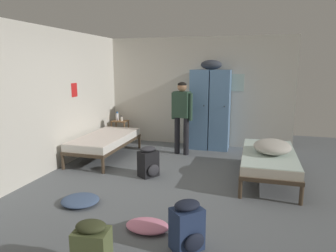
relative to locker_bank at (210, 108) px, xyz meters
name	(u,v)px	position (x,y,z in m)	size (l,w,h in m)	color
ground_plane	(163,186)	(-0.37, -2.59, -0.97)	(9.18, 9.18, 0.00)	slate
room_backdrop	(123,97)	(-1.62, -1.31, 0.34)	(4.52, 5.80, 2.62)	beige
locker_bank	(210,108)	(0.00, 0.00, 0.00)	(0.90, 0.55, 2.07)	#5B84B2
shelf_unit	(120,129)	(-2.28, -0.07, -0.62)	(0.38, 0.30, 0.57)	brown
bed_left_rear	(105,140)	(-2.03, -1.38, -0.59)	(0.90, 1.90, 0.49)	#473828
bed_right	(269,158)	(1.28, -1.80, -0.59)	(0.90, 1.90, 0.49)	#473828
bedding_heap	(272,147)	(1.32, -1.84, -0.37)	(0.61, 0.74, 0.22)	#B7B2A8
person_traveler	(182,111)	(-0.52, -0.67, -0.01)	(0.49, 0.28, 1.60)	black
water_bottle	(117,117)	(-2.36, -0.05, -0.30)	(0.07, 0.07, 0.22)	white
lotion_bottle	(122,119)	(-2.21, -0.11, -0.34)	(0.05, 0.05, 0.13)	white
backpack_navy	(187,227)	(0.38, -4.20, -0.71)	(0.42, 0.42, 0.55)	navy
backpack_black	(149,162)	(-0.76, -2.22, -0.71)	(0.41, 0.40, 0.55)	black
backpack_olive	(92,251)	(-0.38, -4.87, -0.71)	(0.34, 0.36, 0.55)	#566038
clothes_pile_pink	(147,226)	(-0.17, -3.95, -0.92)	(0.53, 0.38, 0.10)	pink
clothes_pile_denim	(80,200)	(-1.33, -3.54, -0.92)	(0.54, 0.52, 0.10)	#42567A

